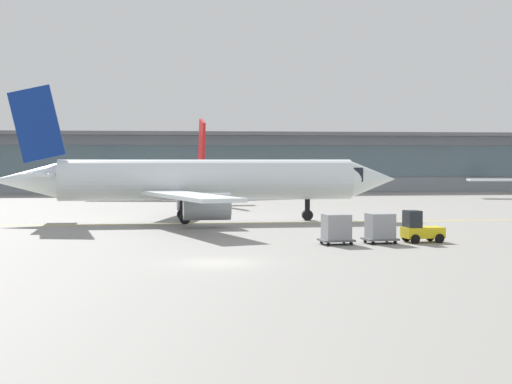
{
  "coord_description": "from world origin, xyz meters",
  "views": [
    {
      "loc": [
        -3.31,
        -42.04,
        5.57
      ],
      "look_at": [
        4.15,
        16.7,
        3.0
      ],
      "focal_mm": 56.26,
      "sensor_mm": 36.0,
      "label": 1
    }
  ],
  "objects_px": {
    "cargo_dolly_trailing": "(336,228)",
    "baggage_tug": "(420,229)",
    "taxiing_regional_jet": "(202,181)",
    "gate_airplane_1": "(189,176)",
    "cargo_dolly_lead": "(380,227)"
  },
  "relations": [
    {
      "from": "gate_airplane_1",
      "to": "taxiing_regional_jet",
      "type": "relative_size",
      "value": 0.88
    },
    {
      "from": "cargo_dolly_trailing",
      "to": "baggage_tug",
      "type": "bearing_deg",
      "value": -0.0
    },
    {
      "from": "gate_airplane_1",
      "to": "baggage_tug",
      "type": "relative_size",
      "value": 11.29
    },
    {
      "from": "gate_airplane_1",
      "to": "cargo_dolly_lead",
      "type": "distance_m",
      "value": 58.09
    },
    {
      "from": "cargo_dolly_lead",
      "to": "cargo_dolly_trailing",
      "type": "xyz_separation_m",
      "value": [
        -2.97,
        -0.31,
        0.0
      ]
    },
    {
      "from": "baggage_tug",
      "to": "cargo_dolly_lead",
      "type": "relative_size",
      "value": 1.21
    },
    {
      "from": "taxiing_regional_jet",
      "to": "cargo_dolly_trailing",
      "type": "bearing_deg",
      "value": -69.81
    },
    {
      "from": "cargo_dolly_lead",
      "to": "cargo_dolly_trailing",
      "type": "bearing_deg",
      "value": 180.0
    },
    {
      "from": "baggage_tug",
      "to": "taxiing_regional_jet",
      "type": "bearing_deg",
      "value": 118.88
    },
    {
      "from": "gate_airplane_1",
      "to": "cargo_dolly_lead",
      "type": "bearing_deg",
      "value": -175.23
    },
    {
      "from": "gate_airplane_1",
      "to": "baggage_tug",
      "type": "xyz_separation_m",
      "value": [
        12.68,
        -56.91,
        -2.17
      ]
    },
    {
      "from": "taxiing_regional_jet",
      "to": "cargo_dolly_trailing",
      "type": "height_order",
      "value": "taxiing_regional_jet"
    },
    {
      "from": "taxiing_regional_jet",
      "to": "cargo_dolly_trailing",
      "type": "relative_size",
      "value": 15.58
    },
    {
      "from": "gate_airplane_1",
      "to": "baggage_tug",
      "type": "bearing_deg",
      "value": -172.53
    },
    {
      "from": "baggage_tug",
      "to": "cargo_dolly_lead",
      "type": "distance_m",
      "value": 2.76
    }
  ]
}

